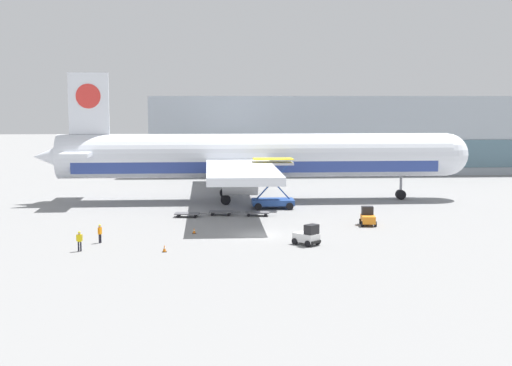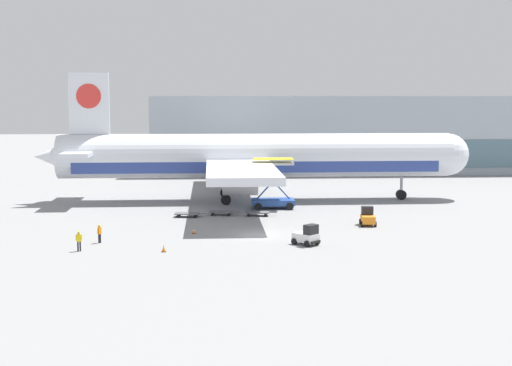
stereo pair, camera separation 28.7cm
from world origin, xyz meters
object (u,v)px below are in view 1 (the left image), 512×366
at_px(traffic_cone_near, 194,231).
at_px(baggage_dolly_second, 221,212).
at_px(ground_crew_near, 79,239).
at_px(baggage_dolly_lead, 187,214).
at_px(airplane_main, 250,157).
at_px(baggage_tug_foreground, 308,236).
at_px(baggage_tug_mid, 368,217).
at_px(scissor_lift_loader, 273,190).
at_px(ground_crew_far, 100,232).
at_px(baggage_dolly_third, 257,213).
at_px(traffic_cone_far, 164,249).

bearing_deg(traffic_cone_near, baggage_dolly_second, 75.50).
xyz_separation_m(ground_crew_near, traffic_cone_near, (10.09, 7.87, -0.83)).
height_order(baggage_dolly_lead, traffic_cone_near, traffic_cone_near).
relative_size(airplane_main, baggage_tug_foreground, 21.01).
bearing_deg(baggage_tug_mid, ground_crew_near, 116.92).
relative_size(scissor_lift_loader, ground_crew_near, 3.37).
bearing_deg(baggage_dolly_lead, ground_crew_far, -112.20).
xyz_separation_m(scissor_lift_loader, baggage_dolly_second, (-6.53, -4.89, -1.93)).
distance_m(baggage_dolly_third, ground_crew_far, 21.70).
relative_size(baggage_tug_mid, traffic_cone_near, 4.53).
height_order(ground_crew_near, ground_crew_far, ground_crew_near).
bearing_deg(ground_crew_far, airplane_main, 179.47).
xyz_separation_m(baggage_dolly_second, ground_crew_far, (-11.73, -15.44, 0.68)).
relative_size(baggage_dolly_lead, traffic_cone_far, 5.80).
distance_m(airplane_main, baggage_dolly_lead, 15.86).
bearing_deg(baggage_tug_mid, airplane_main, 36.97).
distance_m(ground_crew_far, traffic_cone_near, 9.84).
relative_size(baggage_dolly_lead, ground_crew_far, 2.08).
distance_m(scissor_lift_loader, traffic_cone_near, 18.75).
relative_size(baggage_dolly_second, ground_crew_near, 2.03).
bearing_deg(baggage_tug_foreground, baggage_dolly_third, 150.35).
bearing_deg(airplane_main, baggage_dolly_lead, -122.81).
bearing_deg(traffic_cone_far, baggage_dolly_third, 63.29).
height_order(baggage_tug_foreground, baggage_dolly_third, baggage_tug_foreground).
bearing_deg(scissor_lift_loader, traffic_cone_far, -116.16).
relative_size(baggage_tug_foreground, baggage_tug_mid, 1.08).
bearing_deg(baggage_tug_foreground, scissor_lift_loader, 141.47).
distance_m(airplane_main, baggage_tug_foreground, 29.65).
height_order(scissor_lift_loader, ground_crew_near, scissor_lift_loader).
distance_m(ground_crew_near, traffic_cone_near, 12.82).
distance_m(ground_crew_near, traffic_cone_far, 7.73).
height_order(scissor_lift_loader, traffic_cone_near, scissor_lift_loader).
bearing_deg(baggage_tug_foreground, ground_crew_far, -138.02).
bearing_deg(ground_crew_near, baggage_dolly_lead, -122.76).
bearing_deg(scissor_lift_loader, baggage_dolly_second, -143.63).
xyz_separation_m(baggage_dolly_lead, traffic_cone_near, (1.06, -10.11, -0.11)).
bearing_deg(airplane_main, baggage_tug_foreground, -82.75).
xyz_separation_m(scissor_lift_loader, baggage_dolly_third, (-2.29, -5.65, -1.93)).
distance_m(scissor_lift_loader, baggage_dolly_third, 6.39).
height_order(scissor_lift_loader, baggage_dolly_third, scissor_lift_loader).
distance_m(baggage_tug_mid, ground_crew_far, 28.68).
bearing_deg(baggage_dolly_lead, traffic_cone_near, -77.80).
xyz_separation_m(baggage_tug_foreground, baggage_dolly_lead, (-11.89, 16.39, -0.49)).
distance_m(baggage_dolly_lead, baggage_dolly_third, 8.20).
xyz_separation_m(baggage_dolly_third, traffic_cone_near, (-7.13, -10.43, -0.11)).
distance_m(baggage_dolly_third, ground_crew_near, 25.14).
bearing_deg(traffic_cone_near, baggage_dolly_third, 55.64).
bearing_deg(traffic_cone_near, baggage_dolly_lead, 95.97).
bearing_deg(ground_crew_near, traffic_cone_far, 168.58).
bearing_deg(traffic_cone_far, airplane_main, 73.37).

